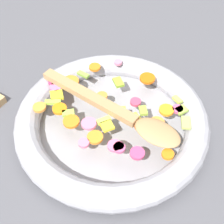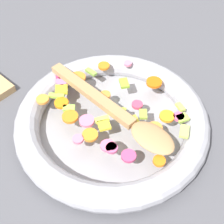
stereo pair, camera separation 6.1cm
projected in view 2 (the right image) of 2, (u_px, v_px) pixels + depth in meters
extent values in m
plane|color=#4C4C51|center=(112.00, 128.00, 0.65)|extent=(4.00, 4.00, 0.00)
cylinder|color=gray|center=(112.00, 126.00, 0.65)|extent=(0.34, 0.34, 0.01)
torus|color=#9E9EA5|center=(112.00, 120.00, 0.63)|extent=(0.39, 0.39, 0.05)
cylinder|color=orange|center=(159.00, 161.00, 0.53)|extent=(0.03, 0.03, 0.01)
cylinder|color=orange|center=(77.00, 78.00, 0.67)|extent=(0.05, 0.05, 0.01)
cylinder|color=orange|center=(105.00, 95.00, 0.64)|extent=(0.02, 0.02, 0.01)
cylinder|color=orange|center=(61.00, 103.00, 0.62)|extent=(0.04, 0.04, 0.01)
cylinder|color=orange|center=(155.00, 128.00, 0.58)|extent=(0.03, 0.03, 0.01)
cylinder|color=#E35E0E|center=(154.00, 82.00, 0.66)|extent=(0.04, 0.04, 0.01)
cylinder|color=orange|center=(43.00, 99.00, 0.63)|extent=(0.04, 0.04, 0.01)
cylinder|color=orange|center=(70.00, 117.00, 0.60)|extent=(0.04, 0.04, 0.01)
cylinder|color=orange|center=(167.00, 116.00, 0.60)|extent=(0.04, 0.04, 0.01)
cylinder|color=orange|center=(90.00, 135.00, 0.57)|extent=(0.03, 0.03, 0.01)
cylinder|color=orange|center=(138.00, 130.00, 0.58)|extent=(0.04, 0.04, 0.01)
cylinder|color=orange|center=(104.00, 66.00, 0.70)|extent=(0.03, 0.03, 0.01)
cube|color=#BED750|center=(180.00, 107.00, 0.62)|extent=(0.02, 0.02, 0.01)
cube|color=#82AF42|center=(91.00, 72.00, 0.69)|extent=(0.03, 0.01, 0.01)
cube|color=#A4C03C|center=(118.00, 110.00, 0.61)|extent=(0.03, 0.03, 0.01)
cube|color=#B1C859|center=(184.00, 131.00, 0.58)|extent=(0.03, 0.03, 0.01)
cube|color=#99CA41|center=(56.00, 96.00, 0.64)|extent=(0.03, 0.03, 0.01)
cube|color=#A8D14C|center=(182.00, 118.00, 0.60)|extent=(0.03, 0.03, 0.01)
cube|color=#BACE4C|center=(102.00, 120.00, 0.60)|extent=(0.02, 0.03, 0.01)
cube|color=#92B43C|center=(143.00, 114.00, 0.60)|extent=(0.03, 0.03, 0.01)
cube|color=#90BA30|center=(124.00, 83.00, 0.66)|extent=(0.03, 0.03, 0.01)
cube|color=#93CF46|center=(69.00, 108.00, 0.61)|extent=(0.03, 0.03, 0.01)
cylinder|color=pink|center=(62.00, 82.00, 0.67)|extent=(0.03, 0.03, 0.01)
cylinder|color=#C8406F|center=(129.00, 156.00, 0.54)|extent=(0.04, 0.04, 0.01)
cylinder|color=#CF5381|center=(112.00, 148.00, 0.55)|extent=(0.03, 0.03, 0.01)
cylinder|color=pink|center=(87.00, 121.00, 0.59)|extent=(0.03, 0.03, 0.01)
cylinder|color=pink|center=(128.00, 63.00, 0.71)|extent=(0.03, 0.03, 0.01)
cylinder|color=pink|center=(77.00, 138.00, 0.57)|extent=(0.03, 0.03, 0.01)
cylinder|color=#F1668B|center=(108.00, 146.00, 0.56)|extent=(0.03, 0.03, 0.01)
cylinder|color=#D93C6B|center=(112.00, 147.00, 0.55)|extent=(0.02, 0.02, 0.01)
cylinder|color=#DB2B5C|center=(60.00, 77.00, 0.68)|extent=(0.03, 0.03, 0.01)
cylinder|color=#D4405E|center=(137.00, 105.00, 0.62)|extent=(0.03, 0.03, 0.01)
cylinder|color=#E15681|center=(179.00, 117.00, 0.60)|extent=(0.03, 0.03, 0.01)
cube|color=yellow|center=(61.00, 90.00, 0.65)|extent=(0.04, 0.04, 0.01)
cube|color=yellow|center=(104.00, 125.00, 0.59)|extent=(0.03, 0.03, 0.01)
cube|color=yellow|center=(133.00, 120.00, 0.59)|extent=(0.03, 0.03, 0.01)
cube|color=#A87F51|center=(92.00, 93.00, 0.63)|extent=(0.23, 0.03, 0.01)
ellipsoid|color=#A87F51|center=(152.00, 138.00, 0.56)|extent=(0.09, 0.06, 0.01)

